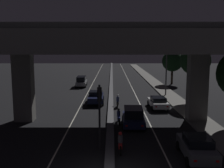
{
  "coord_description": "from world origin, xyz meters",
  "views": [
    {
      "loc": [
        0.14,
        -12.42,
        7.01
      ],
      "look_at": [
        0.13,
        24.49,
        1.77
      ],
      "focal_mm": 42.0,
      "sensor_mm": 36.0,
      "label": 1
    }
  ],
  "objects_px": {
    "street_lamp": "(164,63)",
    "car_grey_lead": "(197,147)",
    "motorcycle_black_filtering_far": "(118,102)",
    "car_white_third": "(158,102)",
    "car_silver_second_oncoming": "(81,81)",
    "car_dark_blue_second": "(133,117)",
    "car_dark_blue_lead_oncoming": "(96,97)",
    "traffic_light_left_of_median": "(100,105)",
    "motorcycle_blue_filtering_mid": "(119,117)",
    "pedestrian_on_sidewalk": "(198,111)",
    "motorcycle_red_filtering_near": "(120,144)"
  },
  "relations": [
    {
      "from": "car_dark_blue_second",
      "to": "street_lamp",
      "type": "bearing_deg",
      "value": -18.85
    },
    {
      "from": "motorcycle_red_filtering_near",
      "to": "motorcycle_blue_filtering_mid",
      "type": "relative_size",
      "value": 0.99
    },
    {
      "from": "car_silver_second_oncoming",
      "to": "motorcycle_blue_filtering_mid",
      "type": "distance_m",
      "value": 23.56
    },
    {
      "from": "street_lamp",
      "to": "motorcycle_black_filtering_far",
      "type": "xyz_separation_m",
      "value": [
        -6.66,
        -7.13,
        -4.07
      ]
    },
    {
      "from": "car_grey_lead",
      "to": "car_dark_blue_second",
      "type": "bearing_deg",
      "value": 28.92
    },
    {
      "from": "street_lamp",
      "to": "car_white_third",
      "type": "height_order",
      "value": "street_lamp"
    },
    {
      "from": "street_lamp",
      "to": "car_grey_lead",
      "type": "bearing_deg",
      "value": -95.29
    },
    {
      "from": "traffic_light_left_of_median",
      "to": "car_white_third",
      "type": "relative_size",
      "value": 1.07
    },
    {
      "from": "street_lamp",
      "to": "motorcycle_blue_filtering_mid",
      "type": "bearing_deg",
      "value": -116.22
    },
    {
      "from": "car_dark_blue_lead_oncoming",
      "to": "motorcycle_blue_filtering_mid",
      "type": "relative_size",
      "value": 2.58
    },
    {
      "from": "car_dark_blue_second",
      "to": "car_dark_blue_lead_oncoming",
      "type": "relative_size",
      "value": 0.88
    },
    {
      "from": "motorcycle_black_filtering_far",
      "to": "pedestrian_on_sidewalk",
      "type": "relative_size",
      "value": 1.04
    },
    {
      "from": "car_grey_lead",
      "to": "pedestrian_on_sidewalk",
      "type": "relative_size",
      "value": 2.4
    },
    {
      "from": "traffic_light_left_of_median",
      "to": "car_silver_second_oncoming",
      "type": "relative_size",
      "value": 0.96
    },
    {
      "from": "car_grey_lead",
      "to": "car_white_third",
      "type": "height_order",
      "value": "car_grey_lead"
    },
    {
      "from": "street_lamp",
      "to": "car_silver_second_oncoming",
      "type": "xyz_separation_m",
      "value": [
        -12.78,
        9.13,
        -3.73
      ]
    },
    {
      "from": "car_white_third",
      "to": "car_silver_second_oncoming",
      "type": "distance_m",
      "value": 19.82
    },
    {
      "from": "car_dark_blue_second",
      "to": "traffic_light_left_of_median",
      "type": "bearing_deg",
      "value": 154.1
    },
    {
      "from": "street_lamp",
      "to": "car_grey_lead",
      "type": "distance_m",
      "value": 21.77
    },
    {
      "from": "motorcycle_black_filtering_far",
      "to": "car_silver_second_oncoming",
      "type": "bearing_deg",
      "value": 23.88
    },
    {
      "from": "car_silver_second_oncoming",
      "to": "motorcycle_blue_filtering_mid",
      "type": "bearing_deg",
      "value": 13.25
    },
    {
      "from": "car_white_third",
      "to": "pedestrian_on_sidewalk",
      "type": "height_order",
      "value": "pedestrian_on_sidewalk"
    },
    {
      "from": "car_dark_blue_second",
      "to": "motorcycle_blue_filtering_mid",
      "type": "bearing_deg",
      "value": 58.39
    },
    {
      "from": "street_lamp",
      "to": "motorcycle_blue_filtering_mid",
      "type": "xyz_separation_m",
      "value": [
        -6.72,
        -13.64,
        -4.09
      ]
    },
    {
      "from": "car_grey_lead",
      "to": "street_lamp",
      "type": "bearing_deg",
      "value": -3.16
    },
    {
      "from": "traffic_light_left_of_median",
      "to": "motorcycle_blue_filtering_mid",
      "type": "bearing_deg",
      "value": 76.59
    },
    {
      "from": "car_dark_blue_lead_oncoming",
      "to": "motorcycle_black_filtering_far",
      "type": "height_order",
      "value": "car_dark_blue_lead_oncoming"
    },
    {
      "from": "traffic_light_left_of_median",
      "to": "motorcycle_red_filtering_near",
      "type": "distance_m",
      "value": 2.9
    },
    {
      "from": "motorcycle_black_filtering_far",
      "to": "motorcycle_blue_filtering_mid",
      "type": "bearing_deg",
      "value": -177.27
    },
    {
      "from": "car_dark_blue_second",
      "to": "motorcycle_red_filtering_near",
      "type": "xyz_separation_m",
      "value": [
        -1.34,
        -5.85,
        -0.25
      ]
    },
    {
      "from": "car_dark_blue_lead_oncoming",
      "to": "motorcycle_red_filtering_near",
      "type": "bearing_deg",
      "value": 8.29
    },
    {
      "from": "car_dark_blue_second",
      "to": "car_grey_lead",
      "type": "bearing_deg",
      "value": -151.52
    },
    {
      "from": "car_white_third",
      "to": "car_dark_blue_lead_oncoming",
      "type": "xyz_separation_m",
      "value": [
        -7.3,
        2.73,
        0.08
      ]
    },
    {
      "from": "street_lamp",
      "to": "car_dark_blue_second",
      "type": "distance_m",
      "value": 15.94
    },
    {
      "from": "pedestrian_on_sidewalk",
      "to": "motorcycle_blue_filtering_mid",
      "type": "bearing_deg",
      "value": -174.2
    },
    {
      "from": "car_silver_second_oncoming",
      "to": "car_grey_lead",
      "type": "bearing_deg",
      "value": 17.88
    },
    {
      "from": "car_grey_lead",
      "to": "motorcycle_blue_filtering_mid",
      "type": "relative_size",
      "value": 2.24
    },
    {
      "from": "car_silver_second_oncoming",
      "to": "motorcycle_red_filtering_near",
      "type": "bearing_deg",
      "value": 9.87
    },
    {
      "from": "car_white_third",
      "to": "motorcycle_blue_filtering_mid",
      "type": "bearing_deg",
      "value": 140.33
    },
    {
      "from": "traffic_light_left_of_median",
      "to": "car_grey_lead",
      "type": "distance_m",
      "value": 6.8
    },
    {
      "from": "motorcycle_black_filtering_far",
      "to": "car_white_third",
      "type": "bearing_deg",
      "value": -91.65
    },
    {
      "from": "car_white_third",
      "to": "traffic_light_left_of_median",
      "type": "bearing_deg",
      "value": 151.09
    },
    {
      "from": "street_lamp",
      "to": "car_white_third",
      "type": "distance_m",
      "value": 8.77
    },
    {
      "from": "car_grey_lead",
      "to": "motorcycle_black_filtering_far",
      "type": "relative_size",
      "value": 2.3
    },
    {
      "from": "car_white_third",
      "to": "pedestrian_on_sidewalk",
      "type": "relative_size",
      "value": 2.53
    },
    {
      "from": "traffic_light_left_of_median",
      "to": "car_dark_blue_second",
      "type": "relative_size",
      "value": 1.11
    },
    {
      "from": "street_lamp",
      "to": "motorcycle_black_filtering_far",
      "type": "distance_m",
      "value": 10.57
    },
    {
      "from": "pedestrian_on_sidewalk",
      "to": "car_dark_blue_lead_oncoming",
      "type": "bearing_deg",
      "value": 141.64
    },
    {
      "from": "car_silver_second_oncoming",
      "to": "motorcycle_black_filtering_far",
      "type": "bearing_deg",
      "value": 18.98
    },
    {
      "from": "traffic_light_left_of_median",
      "to": "car_dark_blue_lead_oncoming",
      "type": "bearing_deg",
      "value": 94.48
    }
  ]
}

